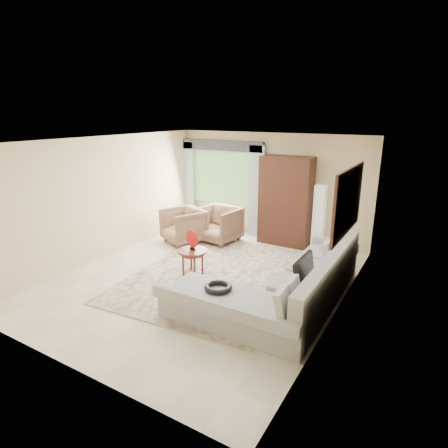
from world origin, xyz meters
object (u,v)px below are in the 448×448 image
Objects in this scene: coffee_table at (193,263)px; armchair_left at (183,226)px; potted_plant at (188,218)px; floor_lamp at (319,217)px; armchair_right at (218,224)px; armoire at (286,201)px; tv_screen at (304,272)px; sectional_sofa at (289,291)px.

coffee_table is 2.10m from armchair_left.
coffee_table is 0.62× the size of armchair_left.
potted_plant is 3.62m from floor_lamp.
armchair_right is 0.45× the size of armoire.
floor_lamp is at bearing 4.29° from armoire.
armchair_left is at bearing -151.10° from armoire.
tv_screen is 3.36m from armoire.
floor_lamp is at bearing 98.33° from sectional_sofa.
potted_plant is at bearing -177.21° from floor_lamp.
armoire is at bearing 74.49° from coffee_table.
sectional_sofa is 3.79m from armchair_left.
tv_screen is 0.49× the size of floor_lamp.
potted_plant is (-4.02, 2.78, -0.02)m from sectional_sofa.
sectional_sofa reaches higher than armchair_left.
armchair_right is 1.46m from potted_plant.
floor_lamp is (1.57, 2.82, 0.45)m from coffee_table.
coffee_table is at bearing -23.72° from armchair_left.
tv_screen is at bearing -1.35° from armchair_left.
coffee_table is at bearing -63.99° from armchair_right.
tv_screen is 0.35× the size of armoire.
coffee_table is at bearing -105.51° from armoire.
coffee_table is 0.27× the size of armoire.
sectional_sofa is at bearing -1.84° from armchair_left.
potted_plant is at bearing 146.10° from tv_screen.
tv_screen is at bearing -77.09° from floor_lamp.
armoire is (-1.23, 2.90, 0.77)m from sectional_sofa.
tv_screen reaches higher than armchair_right.
armchair_left is at bearing 153.59° from tv_screen.
armoire reaches higher than armchair_left.
armoire is 1.40× the size of floor_lamp.
armchair_right reaches higher than coffee_table.
armoire is (0.77, 2.76, 0.75)m from coffee_table.
sectional_sofa is 2.31× the size of floor_lamp.
sectional_sofa is 3.78× the size of armchair_left.
armoire reaches higher than potted_plant.
sectional_sofa is 4.89m from potted_plant.
sectional_sofa is at bearing -66.94° from armoire.
tv_screen is at bearing -5.94° from coffee_table.
armchair_left is 0.44× the size of armoire.
tv_screen reaches higher than coffee_table.
coffee_table is 3.33m from potted_plant.
armoire reaches higher than floor_lamp.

